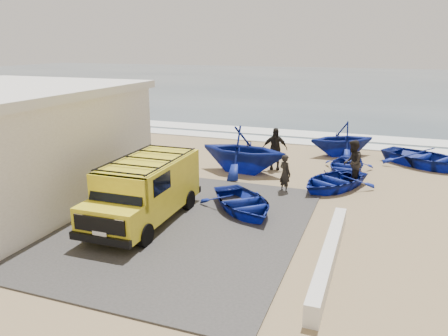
% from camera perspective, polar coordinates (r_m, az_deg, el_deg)
% --- Properties ---
extents(ground, '(160.00, 160.00, 0.00)m').
position_cam_1_polar(ground, '(16.36, -2.81, -4.86)').
color(ground, '#9A8159').
extents(slab, '(12.00, 10.00, 0.05)m').
position_cam_1_polar(slab, '(15.59, -12.54, -6.21)').
color(slab, '#3F3C39').
rests_on(slab, ground).
extents(ocean, '(180.00, 88.00, 0.01)m').
position_cam_1_polar(ocean, '(70.55, 15.51, 10.68)').
color(ocean, '#385166').
rests_on(ocean, ground).
extents(surf_line, '(180.00, 1.60, 0.06)m').
position_cam_1_polar(surf_line, '(27.36, 7.04, 3.65)').
color(surf_line, white).
rests_on(surf_line, ground).
extents(surf_wash, '(180.00, 2.20, 0.04)m').
position_cam_1_polar(surf_wash, '(29.75, 8.16, 4.58)').
color(surf_wash, white).
rests_on(surf_wash, ground).
extents(parapet, '(0.35, 6.00, 0.55)m').
position_cam_1_polar(parapet, '(12.41, 13.57, -11.02)').
color(parapet, silver).
rests_on(parapet, ground).
extents(van, '(2.11, 5.07, 2.16)m').
position_cam_1_polar(van, '(14.78, -10.21, -2.63)').
color(van, yellow).
rests_on(van, ground).
extents(boat_near_left, '(4.17, 4.26, 0.72)m').
position_cam_1_polar(boat_near_left, '(15.59, 2.47, -4.51)').
color(boat_near_left, navy).
rests_on(boat_near_left, ground).
extents(boat_near_right, '(3.91, 4.29, 0.73)m').
position_cam_1_polar(boat_near_right, '(18.55, 14.04, -1.60)').
color(boat_near_right, navy).
rests_on(boat_near_right, ground).
extents(boat_mid_left, '(4.46, 3.96, 2.17)m').
position_cam_1_polar(boat_mid_left, '(20.23, 2.52, 2.44)').
color(boat_mid_left, navy).
rests_on(boat_mid_left, ground).
extents(boat_mid_right, '(2.45, 3.32, 0.66)m').
position_cam_1_polar(boat_mid_right, '(21.01, 15.63, 0.25)').
color(boat_mid_right, navy).
rests_on(boat_mid_right, ground).
extents(boat_far_left, '(4.55, 4.39, 1.84)m').
position_cam_1_polar(boat_far_left, '(24.13, 15.16, 3.71)').
color(boat_far_left, navy).
rests_on(boat_far_left, ground).
extents(boat_far_right, '(5.27, 4.85, 0.89)m').
position_cam_1_polar(boat_far_right, '(23.42, 24.95, 1.21)').
color(boat_far_right, navy).
rests_on(boat_far_right, ground).
extents(fisherman_front, '(0.68, 0.63, 1.56)m').
position_cam_1_polar(fisherman_front, '(17.70, 7.97, -0.70)').
color(fisherman_front, black).
rests_on(fisherman_front, ground).
extents(fisherman_middle, '(0.78, 0.98, 1.94)m').
position_cam_1_polar(fisherman_middle, '(19.12, 16.42, 0.64)').
color(fisherman_middle, black).
rests_on(fisherman_middle, ground).
extents(fisherman_back, '(1.26, 0.74, 2.01)m').
position_cam_1_polar(fisherman_back, '(20.84, 6.65, 2.53)').
color(fisherman_back, black).
rests_on(fisherman_back, ground).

